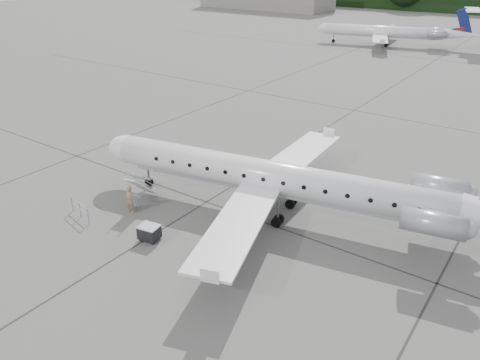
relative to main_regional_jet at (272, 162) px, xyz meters
The scene contains 7 objects.
ground 5.78m from the main_regional_jet, 61.50° to the right, with size 320.00×320.00×0.00m, color #585856.
main_regional_jet is the anchor object (origin of this frame).
airstair 8.85m from the main_regional_jet, 153.70° to the right, with size 0.85×2.50×2.23m, color silver, non-canonical shape.
passenger 9.37m from the main_regional_jet, 145.09° to the right, with size 0.67×0.44×1.83m, color #967652.
safety_railing 12.43m from the main_regional_jet, 141.94° to the right, with size 2.20×0.08×1.00m, color #919599, non-canonical shape.
baggage_cart 8.46m from the main_regional_jet, 120.81° to the right, with size 1.13×0.91×0.98m, color black, non-canonical shape.
bg_regional_left 65.70m from the main_regional_jet, 104.00° to the left, with size 26.20×18.87×6.87m, color silver, non-canonical shape.
Camera 1 is at (11.40, -18.54, 15.03)m, focal length 35.00 mm.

